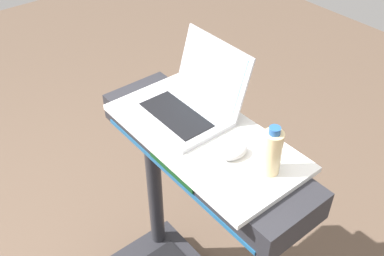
{
  "coord_description": "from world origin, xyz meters",
  "views": [
    {
      "loc": [
        0.89,
        -0.07,
        2.05
      ],
      "look_at": [
        0.0,
        0.65,
        1.12
      ],
      "focal_mm": 41.46,
      "sensor_mm": 36.0,
      "label": 1
    }
  ],
  "objects": [
    {
      "name": "computer_mouse",
      "position": [
        0.15,
        0.7,
        1.09
      ],
      "size": [
        0.07,
        0.1,
        0.03
      ],
      "primitive_type": "ellipsoid",
      "rotation": [
        0.0,
        0.0,
        -0.08
      ],
      "color": "#B2B2B7",
      "rests_on": "desk_board"
    },
    {
      "name": "desk_board",
      "position": [
        0.0,
        0.7,
        1.06
      ],
      "size": [
        0.73,
        0.37,
        0.02
      ],
      "primitive_type": "cube",
      "color": "white",
      "rests_on": "treadmill_base"
    },
    {
      "name": "laptop",
      "position": [
        -0.13,
        0.74,
        1.12
      ],
      "size": [
        0.33,
        0.31,
        0.25
      ],
      "rotation": [
        0.0,
        0.0,
        -0.06
      ],
      "color": "#B7B7BC",
      "rests_on": "desk_board"
    },
    {
      "name": "water_bottle",
      "position": [
        0.27,
        0.74,
        1.15
      ],
      "size": [
        0.06,
        0.06,
        0.17
      ],
      "color": "beige",
      "rests_on": "desk_board"
    }
  ]
}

